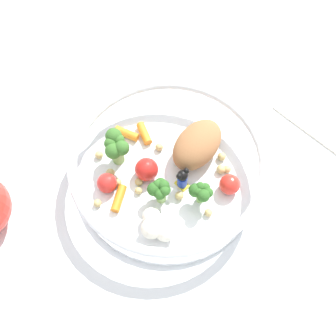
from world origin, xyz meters
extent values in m
plane|color=white|center=(0.00, 0.00, 0.00)|extent=(2.40, 2.40, 0.00)
cylinder|color=white|center=(-0.02, 0.01, 0.01)|extent=(0.24, 0.24, 0.01)
torus|color=white|center=(-0.02, 0.01, 0.05)|extent=(0.25, 0.25, 0.01)
ellipsoid|color=#9E663D|center=(0.03, 0.01, 0.03)|extent=(0.09, 0.07, 0.04)
cylinder|color=#8EB766|center=(-0.05, -0.01, 0.02)|extent=(0.01, 0.01, 0.02)
sphere|color=#2D6023|center=(-0.04, -0.01, 0.04)|extent=(0.02, 0.02, 0.02)
sphere|color=#2D6023|center=(-0.04, 0.00, 0.04)|extent=(0.02, 0.02, 0.02)
sphere|color=#2D6023|center=(-0.05, 0.00, 0.04)|extent=(0.01, 0.01, 0.01)
sphere|color=#2D6023|center=(-0.05, 0.00, 0.04)|extent=(0.02, 0.02, 0.02)
sphere|color=#2D6023|center=(-0.05, -0.01, 0.04)|extent=(0.01, 0.01, 0.01)
sphere|color=#2D6023|center=(-0.06, -0.01, 0.04)|extent=(0.01, 0.01, 0.01)
sphere|color=#2D6023|center=(-0.05, -0.01, 0.04)|extent=(0.01, 0.01, 0.01)
sphere|color=#2D6023|center=(-0.05, -0.01, 0.04)|extent=(0.01, 0.01, 0.01)
cylinder|color=#7FAD5B|center=(-0.01, -0.04, 0.02)|extent=(0.01, 0.01, 0.02)
sphere|color=#2D6023|center=(-0.01, -0.04, 0.04)|extent=(0.01, 0.01, 0.01)
sphere|color=#2D6023|center=(-0.01, -0.04, 0.04)|extent=(0.01, 0.01, 0.01)
sphere|color=#2D6023|center=(-0.02, -0.04, 0.04)|extent=(0.02, 0.02, 0.02)
sphere|color=#2D6023|center=(-0.02, -0.04, 0.04)|extent=(0.01, 0.01, 0.01)
sphere|color=#2D6023|center=(-0.02, -0.05, 0.04)|extent=(0.02, 0.02, 0.02)
sphere|color=#2D6023|center=(-0.01, -0.05, 0.04)|extent=(0.01, 0.01, 0.01)
cylinder|color=#7FAD5B|center=(-0.05, 0.08, 0.02)|extent=(0.02, 0.02, 0.03)
sphere|color=#386B28|center=(-0.04, 0.08, 0.05)|extent=(0.02, 0.02, 0.02)
sphere|color=#386B28|center=(-0.05, 0.08, 0.05)|extent=(0.02, 0.02, 0.02)
sphere|color=#386B28|center=(-0.05, 0.08, 0.05)|extent=(0.02, 0.02, 0.02)
sphere|color=#386B28|center=(-0.06, 0.07, 0.05)|extent=(0.02, 0.02, 0.02)
sphere|color=#386B28|center=(-0.05, 0.06, 0.05)|extent=(0.02, 0.02, 0.02)
sphere|color=silver|center=(-0.07, -0.03, 0.02)|extent=(0.02, 0.02, 0.02)
sphere|color=silver|center=(-0.08, -0.02, 0.02)|extent=(0.02, 0.02, 0.02)
sphere|color=silver|center=(-0.09, -0.03, 0.03)|extent=(0.03, 0.03, 0.03)
sphere|color=silver|center=(-0.08, -0.05, 0.02)|extent=(0.02, 0.02, 0.02)
cube|color=yellow|center=(-0.02, -0.01, 0.01)|extent=(0.01, 0.02, 0.00)
cylinder|color=#1933B2|center=(-0.02, -0.01, 0.02)|extent=(0.01, 0.01, 0.02)
sphere|color=black|center=(-0.02, -0.01, 0.04)|extent=(0.01, 0.01, 0.01)
sphere|color=black|center=(-0.01, -0.01, 0.04)|extent=(0.01, 0.01, 0.01)
sphere|color=black|center=(-0.02, -0.01, 0.04)|extent=(0.01, 0.01, 0.01)
cylinder|color=orange|center=(-0.02, 0.10, 0.02)|extent=(0.02, 0.04, 0.01)
cylinder|color=orange|center=(0.00, 0.08, 0.02)|extent=(0.02, 0.03, 0.01)
cylinder|color=orange|center=(-0.09, 0.03, 0.02)|extent=(0.04, 0.03, 0.01)
sphere|color=red|center=(-0.09, 0.05, 0.02)|extent=(0.03, 0.03, 0.03)
sphere|color=red|center=(0.02, -0.06, 0.02)|extent=(0.03, 0.03, 0.03)
sphere|color=red|center=(-0.04, 0.03, 0.03)|extent=(0.03, 0.03, 0.03)
sphere|color=tan|center=(0.04, -0.04, 0.02)|extent=(0.01, 0.01, 0.01)
sphere|color=tan|center=(0.03, -0.03, 0.02)|extent=(0.01, 0.01, 0.01)
sphere|color=tan|center=(-0.06, 0.02, 0.01)|extent=(0.01, 0.01, 0.01)
sphere|color=tan|center=(-0.05, 0.03, 0.02)|extent=(0.01, 0.01, 0.01)
sphere|color=tan|center=(-0.07, 0.10, 0.02)|extent=(0.01, 0.01, 0.01)
sphere|color=tan|center=(-0.07, 0.06, 0.02)|extent=(0.01, 0.01, 0.01)
sphere|color=tan|center=(-0.11, 0.04, 0.02)|extent=(0.01, 0.01, 0.01)
sphere|color=tan|center=(0.00, 0.05, 0.02)|extent=(0.01, 0.01, 0.01)
sphere|color=tan|center=(-0.03, -0.02, 0.02)|extent=(0.01, 0.01, 0.01)
sphere|color=tan|center=(0.05, -0.02, 0.02)|extent=(0.01, 0.01, 0.01)
sphere|color=tan|center=(-0.02, -0.06, 0.02)|extent=(0.01, 0.01, 0.01)
sphere|color=tan|center=(-0.07, 0.05, 0.02)|extent=(0.01, 0.01, 0.01)
camera|label=1|loc=(-0.20, -0.17, 0.50)|focal=44.96mm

